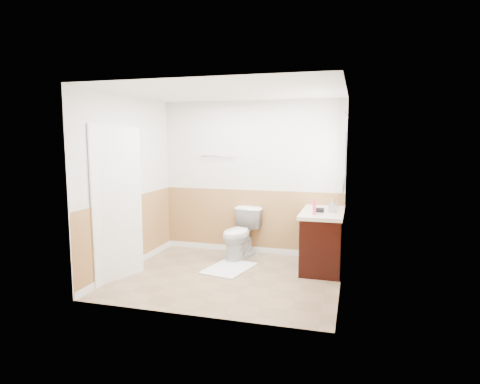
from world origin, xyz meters
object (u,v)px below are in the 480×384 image
(lotion_bottle, at_px, (314,207))
(soap_dispenser, at_px, (332,205))
(bath_mat, at_px, (229,268))
(vanity_cabinet, at_px, (323,241))
(toilet, at_px, (240,234))

(lotion_bottle, height_order, soap_dispenser, lotion_bottle)
(bath_mat, height_order, soap_dispenser, soap_dispenser)
(bath_mat, bearing_deg, vanity_cabinet, 18.11)
(toilet, bearing_deg, soap_dispenser, 3.51)
(vanity_cabinet, bearing_deg, soap_dispenser, -25.97)
(toilet, relative_size, soap_dispenser, 4.15)
(bath_mat, bearing_deg, soap_dispenser, 14.49)
(bath_mat, distance_m, soap_dispenser, 1.74)
(bath_mat, relative_size, lotion_bottle, 3.64)
(toilet, distance_m, vanity_cabinet, 1.31)
(lotion_bottle, relative_size, soap_dispenser, 1.16)
(toilet, distance_m, soap_dispenser, 1.54)
(bath_mat, height_order, lotion_bottle, lotion_bottle)
(toilet, relative_size, bath_mat, 0.99)
(vanity_cabinet, bearing_deg, toilet, 172.99)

